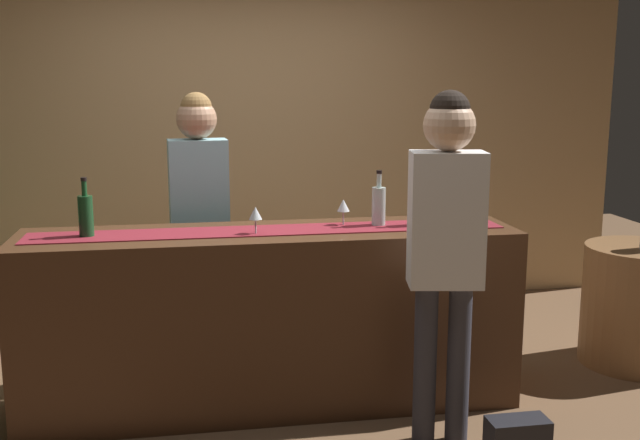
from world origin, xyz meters
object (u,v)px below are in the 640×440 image
(wine_bottle_green, at_px, (86,215))
(round_side_table, at_px, (639,305))
(customer_sipping, at_px, (446,231))
(wine_glass_mid_counter, at_px, (255,214))
(bartender, at_px, (199,202))
(wine_bottle_clear, at_px, (379,205))
(wine_bottle_amber, at_px, (423,205))
(wine_glass_far_end, at_px, (476,208))
(wine_glass_near_customer, at_px, (343,206))

(wine_bottle_green, relative_size, round_side_table, 0.41)
(customer_sipping, bearing_deg, wine_glass_mid_counter, 158.56)
(wine_glass_mid_counter, bearing_deg, bartender, 112.87)
(wine_bottle_clear, bearing_deg, wine_bottle_amber, -9.18)
(wine_bottle_green, distance_m, wine_glass_far_end, 2.02)
(customer_sipping, bearing_deg, wine_glass_far_end, 65.47)
(wine_bottle_clear, xyz_separation_m, bartender, (-0.95, 0.54, -0.04))
(wine_bottle_green, height_order, wine_glass_far_end, wine_bottle_green)
(wine_glass_near_customer, relative_size, wine_glass_mid_counter, 1.00)
(round_side_table, bearing_deg, customer_sipping, -152.97)
(wine_glass_near_customer, xyz_separation_m, round_side_table, (1.89, 0.12, -0.70))
(wine_glass_far_end, bearing_deg, wine_glass_near_customer, 165.43)
(wine_glass_mid_counter, distance_m, wine_glass_far_end, 1.17)
(wine_glass_near_customer, bearing_deg, bartender, 146.82)
(wine_bottle_amber, bearing_deg, wine_bottle_green, 179.73)
(round_side_table, bearing_deg, wine_bottle_green, -176.60)
(wine_glass_mid_counter, relative_size, wine_glass_far_end, 1.00)
(wine_bottle_green, bearing_deg, wine_glass_mid_counter, -5.62)
(wine_bottle_clear, bearing_deg, wine_glass_near_customer, 167.56)
(wine_glass_near_customer, xyz_separation_m, wine_glass_far_end, (0.68, -0.18, 0.00))
(wine_glass_near_customer, height_order, round_side_table, wine_glass_near_customer)
(wine_bottle_clear, relative_size, customer_sipping, 0.18)
(wine_bottle_amber, relative_size, customer_sipping, 0.18)
(bartender, height_order, round_side_table, bartender)
(wine_bottle_amber, height_order, bartender, bartender)
(round_side_table, bearing_deg, wine_glass_mid_counter, -173.41)
(wine_glass_far_end, relative_size, bartender, 0.09)
(wine_bottle_clear, height_order, customer_sipping, customer_sipping)
(customer_sipping, bearing_deg, wine_bottle_amber, 92.65)
(wine_glass_near_customer, relative_size, round_side_table, 0.19)
(wine_glass_mid_counter, xyz_separation_m, wine_glass_far_end, (1.17, -0.02, 0.00))
(wine_glass_near_customer, distance_m, round_side_table, 2.02)
(wine_bottle_green, height_order, round_side_table, wine_bottle_green)
(wine_glass_far_end, xyz_separation_m, bartender, (-1.45, 0.68, -0.04))
(wine_bottle_amber, bearing_deg, customer_sipping, -97.31)
(wine_glass_mid_counter, xyz_separation_m, round_side_table, (2.38, 0.27, -0.70))
(wine_glass_mid_counter, bearing_deg, wine_bottle_green, 174.38)
(wine_glass_mid_counter, xyz_separation_m, bartender, (-0.28, 0.65, -0.04))
(wine_glass_mid_counter, height_order, customer_sipping, customer_sipping)
(wine_bottle_clear, relative_size, bartender, 0.18)
(bartender, bearing_deg, wine_bottle_green, 41.18)
(wine_glass_near_customer, height_order, bartender, bartender)
(wine_glass_near_customer, height_order, customer_sipping, customer_sipping)
(wine_bottle_green, distance_m, wine_glass_near_customer, 1.34)
(wine_glass_mid_counter, relative_size, customer_sipping, 0.08)
(wine_glass_mid_counter, bearing_deg, round_side_table, 6.59)
(wine_glass_mid_counter, distance_m, bartender, 0.71)
(wine_glass_far_end, height_order, customer_sipping, customer_sipping)
(wine_bottle_clear, height_order, wine_glass_near_customer, wine_bottle_clear)
(wine_bottle_amber, distance_m, wine_glass_mid_counter, 0.92)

